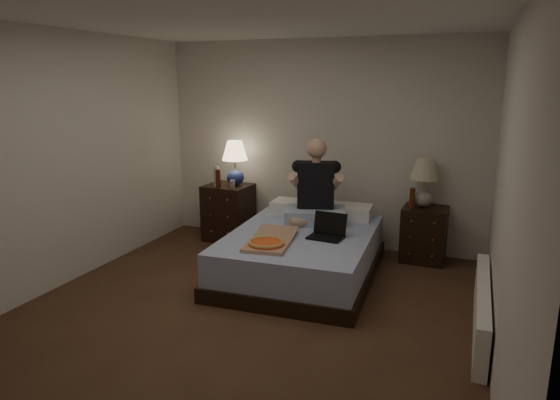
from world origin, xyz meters
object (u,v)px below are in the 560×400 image
at_px(lamp_left, 235,163).
at_px(beer_bottle_left, 218,179).
at_px(beer_bottle_right, 412,198).
at_px(lamp_right, 424,183).
at_px(person, 316,181).
at_px(radiator, 482,308).
at_px(nightstand_right, 424,234).
at_px(soda_can, 232,184).
at_px(nightstand_left, 229,212).
at_px(pizza_box, 266,244).
at_px(bed, 301,254).
at_px(water_bottle, 216,176).
at_px(laptop, 326,227).

bearing_deg(lamp_left, beer_bottle_left, -114.89).
bearing_deg(beer_bottle_right, lamp_right, 45.05).
height_order(person, radiator, person).
distance_m(nightstand_right, soda_can, 2.35).
bearing_deg(radiator, person, 149.71).
height_order(nightstand_left, lamp_left, lamp_left).
height_order(nightstand_left, beer_bottle_right, beer_bottle_right).
distance_m(nightstand_right, person, 1.39).
distance_m(nightstand_left, soda_can, 0.45).
bearing_deg(beer_bottle_left, pizza_box, -46.54).
bearing_deg(radiator, bed, 161.42).
height_order(nightstand_right, pizza_box, nightstand_right).
bearing_deg(nightstand_left, lamp_left, 32.38).
distance_m(bed, nightstand_left, 1.55).
bearing_deg(soda_can, pizza_box, -52.20).
relative_size(bed, soda_can, 18.93).
xyz_separation_m(nightstand_left, beer_bottle_left, (-0.03, -0.20, 0.47)).
distance_m(water_bottle, soda_can, 0.25).
height_order(water_bottle, person, person).
bearing_deg(soda_can, beer_bottle_right, 4.06).
distance_m(nightstand_right, radiator, 1.67).
bearing_deg(lamp_left, water_bottle, -138.00).
xyz_separation_m(bed, nightstand_right, (1.14, 0.95, 0.08)).
xyz_separation_m(nightstand_right, pizza_box, (-1.30, -1.53, 0.20)).
xyz_separation_m(nightstand_right, lamp_right, (-0.04, 0.02, 0.59)).
bearing_deg(laptop, nightstand_left, 154.05).
bearing_deg(beer_bottle_left, laptop, -24.83).
relative_size(nightstand_right, laptop, 1.84).
relative_size(bed, beer_bottle_right, 8.23).
distance_m(beer_bottle_left, pizza_box, 1.72).
height_order(soda_can, radiator, soda_can).
bearing_deg(laptop, pizza_box, -127.30).
bearing_deg(pizza_box, bed, 66.98).
distance_m(lamp_left, beer_bottle_right, 2.22).
bearing_deg(nightstand_left, beer_bottle_right, 2.72).
bearing_deg(nightstand_left, pizza_box, -49.06).
bearing_deg(beer_bottle_right, soda_can, -175.94).
bearing_deg(pizza_box, person, 72.61).
height_order(nightstand_left, lamp_right, lamp_right).
xyz_separation_m(beer_bottle_left, laptop, (1.60, -0.74, -0.24)).
bearing_deg(lamp_left, person, -21.14).
relative_size(bed, lamp_left, 3.38).
bearing_deg(soda_can, water_bottle, 173.08).
bearing_deg(beer_bottle_right, laptop, -126.92).
xyz_separation_m(bed, pizza_box, (-0.16, -0.57, 0.28)).
relative_size(lamp_right, pizza_box, 0.74).
relative_size(nightstand_right, beer_bottle_left, 2.72).
distance_m(beer_bottle_right, laptop, 1.20).
bearing_deg(nightstand_right, lamp_right, 156.76).
bearing_deg(beer_bottle_right, water_bottle, -177.03).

